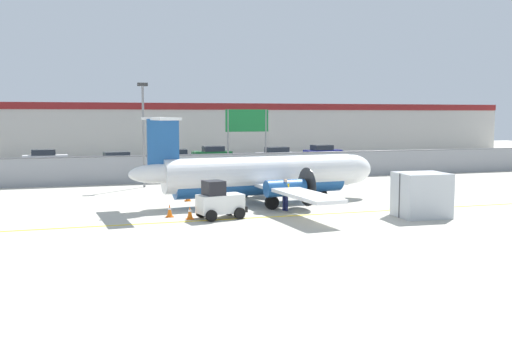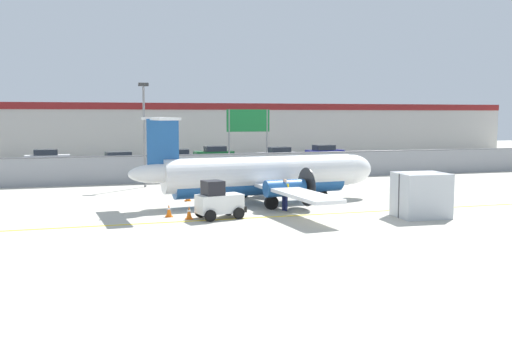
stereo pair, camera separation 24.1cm
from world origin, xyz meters
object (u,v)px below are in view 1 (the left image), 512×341
(parked_car_3, at_px, (212,154))
(parked_car_2, at_px, (176,158))
(parked_car_5, at_px, (323,152))
(apron_light_pole, at_px, (143,126))
(parked_car_1, at_px, (118,161))
(parked_car_0, at_px, (45,158))
(traffic_cone_far_left, at_px, (190,213))
(commuter_airplane, at_px, (265,175))
(highway_sign, at_px, (247,126))
(parked_car_4, at_px, (276,155))
(ground_crew_worker, at_px, (285,193))
(traffic_cone_near_right, at_px, (188,196))
(traffic_cone_near_left, at_px, (170,211))
(baggage_tug, at_px, (219,201))
(cargo_container, at_px, (421,195))

(parked_car_3, bearing_deg, parked_car_2, 42.59)
(parked_car_5, distance_m, apron_light_pole, 29.01)
(parked_car_1, distance_m, parked_car_2, 6.13)
(parked_car_0, bearing_deg, traffic_cone_far_left, -78.75)
(commuter_airplane, bearing_deg, highway_sign, 73.05)
(parked_car_4, height_order, apron_light_pole, apron_light_pole)
(parked_car_2, distance_m, parked_car_5, 17.44)
(commuter_airplane, relative_size, apron_light_pole, 2.21)
(traffic_cone_far_left, relative_size, apron_light_pole, 0.09)
(ground_crew_worker, xyz_separation_m, apron_light_pole, (-6.12, 12.15, 3.35))
(apron_light_pole, bearing_deg, traffic_cone_near_right, -76.32)
(parked_car_2, bearing_deg, parked_car_1, -157.97)
(commuter_airplane, distance_m, traffic_cone_near_right, 4.79)
(parked_car_4, distance_m, highway_sign, 14.02)
(traffic_cone_near_right, xyz_separation_m, parked_car_2, (2.91, 22.70, 0.58))
(traffic_cone_near_left, xyz_separation_m, parked_car_2, (4.70, 27.65, 0.58))
(traffic_cone_near_right, xyz_separation_m, highway_sign, (6.97, 11.67, 3.83))
(apron_light_pole, xyz_separation_m, highway_sign, (8.75, 4.36, -0.16))
(baggage_tug, xyz_separation_m, traffic_cone_near_left, (-2.28, 1.11, -0.54))
(traffic_cone_far_left, xyz_separation_m, apron_light_pole, (-0.84, 13.16, 3.99))
(parked_car_5, bearing_deg, ground_crew_worker, -121.67)
(parked_car_5, height_order, highway_sign, highway_sign)
(parked_car_3, relative_size, apron_light_pole, 0.59)
(traffic_cone_far_left, xyz_separation_m, parked_car_3, (8.48, 33.22, 0.58))
(commuter_airplane, distance_m, traffic_cone_far_left, 6.47)
(ground_crew_worker, relative_size, parked_car_4, 0.39)
(traffic_cone_near_left, distance_m, parked_car_0, 32.20)
(parked_car_1, xyz_separation_m, parked_car_3, (10.36, 6.85, 0.00))
(parked_car_5, bearing_deg, traffic_cone_near_right, -132.28)
(cargo_container, relative_size, parked_car_2, 0.59)
(parked_car_0, bearing_deg, parked_car_1, -44.65)
(parked_car_4, distance_m, apron_light_pole, 22.64)
(parked_car_5, bearing_deg, traffic_cone_near_left, -129.89)
(parked_car_0, bearing_deg, baggage_tug, -76.52)
(ground_crew_worker, xyz_separation_m, cargo_container, (5.85, -3.69, 0.15))
(traffic_cone_near_left, bearing_deg, parked_car_4, 61.78)
(traffic_cone_far_left, bearing_deg, apron_light_pole, 93.64)
(traffic_cone_near_left, relative_size, parked_car_1, 0.15)
(parked_car_0, xyz_separation_m, parked_car_3, (16.99, 1.06, 0.00))
(traffic_cone_near_left, height_order, parked_car_1, parked_car_1)
(ground_crew_worker, distance_m, cargo_container, 6.92)
(highway_sign, bearing_deg, baggage_tug, -110.10)
(traffic_cone_far_left, xyz_separation_m, parked_car_2, (3.85, 28.55, 0.58))
(traffic_cone_near_right, distance_m, parked_car_4, 27.23)
(traffic_cone_near_right, relative_size, parked_car_3, 0.15)
(parked_car_3, bearing_deg, traffic_cone_far_left, 72.99)
(traffic_cone_far_left, bearing_deg, parked_car_5, 56.83)
(parked_car_1, bearing_deg, ground_crew_worker, -81.94)
(ground_crew_worker, distance_m, apron_light_pole, 14.01)
(commuter_airplane, bearing_deg, apron_light_pole, 117.01)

